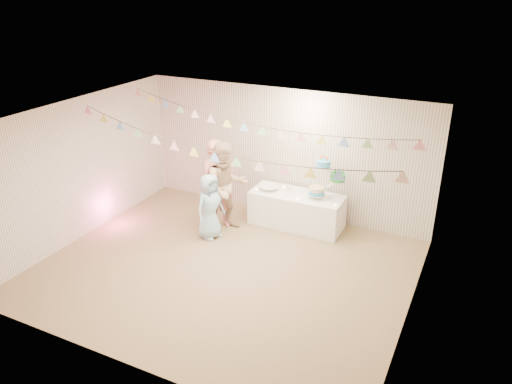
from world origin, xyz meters
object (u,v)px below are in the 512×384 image
at_px(table, 297,210).
at_px(person_adult_b, 226,187).
at_px(person_adult_a, 218,185).
at_px(cake_stand, 327,175).
at_px(person_child, 210,207).

relative_size(table, person_adult_b, 1.03).
relative_size(person_adult_a, person_adult_b, 1.01).
xyz_separation_m(cake_stand, person_adult_a, (-1.91, -0.75, -0.26)).
relative_size(person_adult_b, person_child, 1.40).
bearing_deg(person_child, table, -31.56).
height_order(cake_stand, person_adult_b, person_adult_b).
relative_size(table, person_adult_a, 1.02).
distance_m(cake_stand, person_child, 2.25).
bearing_deg(cake_stand, table, -174.81).
bearing_deg(person_adult_a, table, -20.86).
relative_size(table, cake_stand, 2.29).
distance_m(table, cake_stand, 0.98).
bearing_deg(cake_stand, person_adult_a, -158.64).
bearing_deg(person_adult_a, cake_stand, -26.63).
bearing_deg(table, cake_stand, 5.19).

